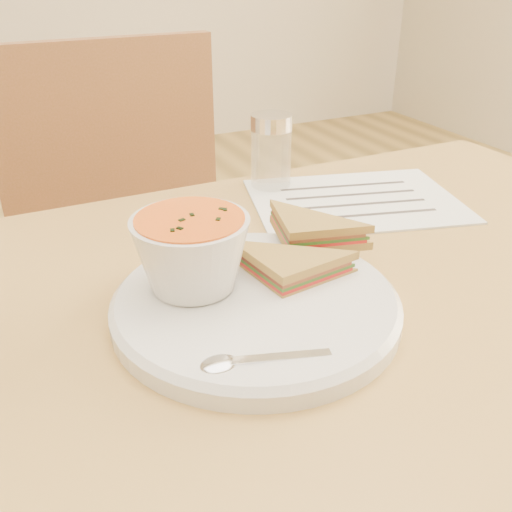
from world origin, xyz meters
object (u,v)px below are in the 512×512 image
chair_far (154,317)px  plate (256,306)px  soup_bowl (192,256)px  condiment_shaker (271,152)px

chair_far → plate: (-0.01, -0.45, 0.29)m
plate → soup_bowl: soup_bowl is taller
condiment_shaker → soup_bowl: bearing=-130.5°
plate → condiment_shaker: size_ratio=2.56×
soup_bowl → chair_far: bearing=81.7°
plate → soup_bowl: size_ratio=2.48×
soup_bowl → condiment_shaker: condiment_shaker is taller
soup_bowl → condiment_shaker: 0.33m
chair_far → soup_bowl: (-0.06, -0.42, 0.34)m
condiment_shaker → plate: bearing=-119.8°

